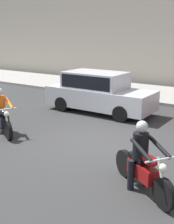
{
  "coord_description": "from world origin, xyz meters",
  "views": [
    {
      "loc": [
        4.73,
        -7.5,
        3.35
      ],
      "look_at": [
        0.09,
        -0.66,
        1.14
      ],
      "focal_mm": 48.21,
      "sensor_mm": 36.0,
      "label": 1
    }
  ],
  "objects": [
    {
      "name": "motorcycle_with_rider_orange_stripe",
      "position": [
        -3.16,
        -1.02,
        0.63
      ],
      "size": [
        1.99,
        1.13,
        1.55
      ],
      "color": "black",
      "rests_on": "ground_plane"
    },
    {
      "name": "motorcycle_with_rider_black_leather",
      "position": [
        2.39,
        -1.93,
        0.64
      ],
      "size": [
        1.89,
        1.3,
        1.56
      ],
      "color": "black",
      "rests_on": "ground_plane"
    },
    {
      "name": "parked_sedan_silver",
      "position": [
        -1.94,
        3.18,
        0.88
      ],
      "size": [
        4.63,
        1.82,
        1.72
      ],
      "color": "#B2B5BA",
      "rests_on": "ground_plane"
    },
    {
      "name": "ground_plane",
      "position": [
        0.0,
        0.0,
        0.0
      ],
      "size": [
        80.0,
        80.0,
        0.0
      ],
      "primitive_type": "plane",
      "color": "#2C2C2C"
    }
  ]
}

